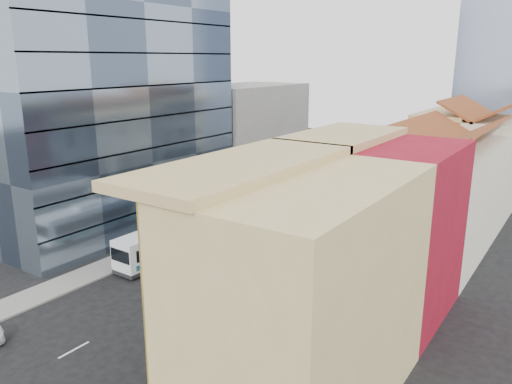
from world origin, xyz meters
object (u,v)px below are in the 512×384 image
Objects in this scene: office_tower at (107,84)px; bus_left_far at (296,204)px; shophouse_tan at (306,296)px; bus_left_near at (167,241)px; bus_right at (272,259)px.

office_tower is 23.96m from bus_left_far.
office_tower reaches higher than shophouse_tan.
shophouse_tan reaches higher than bus_left_near.
shophouse_tan is 1.16× the size of bus_right.
shophouse_tan is at bearing -24.30° from office_tower.
office_tower reaches higher than bus_left_near.
office_tower is at bearing -156.85° from bus_left_far.
bus_left_far is at bearing 105.72° from bus_right.
bus_right is (-9.15, 11.19, -4.06)m from shophouse_tan.
bus_left_near is 1.07× the size of bus_left_far.
office_tower is 2.48× the size of bus_right.
shophouse_tan is 35.19m from office_tower.
office_tower is 3.00× the size of bus_left_far.
shophouse_tan is at bearing -26.34° from bus_left_near.
bus_right is (21.85, -2.81, -13.06)m from office_tower.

